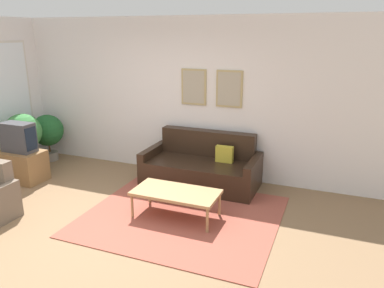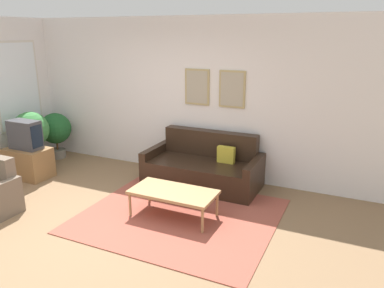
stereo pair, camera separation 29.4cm
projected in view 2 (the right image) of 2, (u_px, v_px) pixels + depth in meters
The scene contains 9 objects.
ground_plane at pixel (89, 231), 4.78m from camera, with size 16.00×16.00×0.00m, color #846647.
area_rug at pixel (179, 215), 5.16m from camera, with size 2.59×2.26×0.01m.
wall_back at pixel (177, 97), 6.55m from camera, with size 8.00×0.09×2.70m.
couch at pixel (204, 168), 6.16m from camera, with size 1.87×0.90×0.85m.
coffee_table at pixel (173, 193), 5.05m from camera, with size 1.16×0.58×0.38m.
tv_stand at pixel (29, 163), 6.49m from camera, with size 0.75×0.48×0.52m.
tv at pixel (25, 135), 6.35m from camera, with size 0.55×0.28×0.49m.
potted_plant_tall at pixel (31, 132), 6.85m from camera, with size 0.65×0.65×1.05m.
potted_plant_by_window at pixel (56, 130), 7.42m from camera, with size 0.61×0.61×0.91m.
Camera 2 is at (2.99, -3.30, 2.43)m, focal length 35.00 mm.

